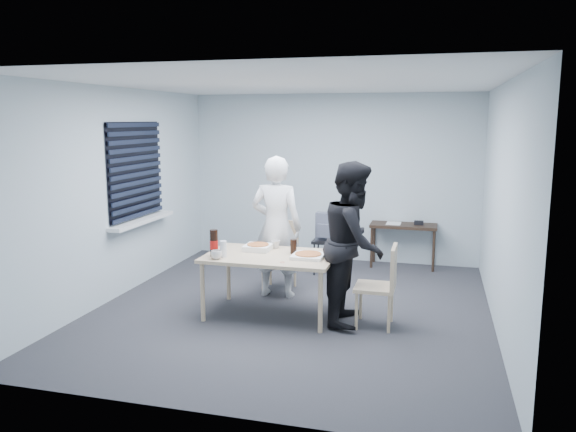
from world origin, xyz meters
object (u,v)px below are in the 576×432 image
(backpack, at_px, (326,227))
(person_black, at_px, (354,243))
(soda_bottle, at_px, (214,243))
(stool, at_px, (326,247))
(mug_b, at_px, (276,244))
(person_white, at_px, (276,227))
(chair_right, at_px, (383,281))
(dining_table, at_px, (270,260))
(mug_a, at_px, (216,255))
(side_table, at_px, (403,229))
(chair_far, at_px, (281,250))

(backpack, bearing_deg, person_black, -59.80)
(person_black, xyz_separation_m, soda_bottle, (-1.52, -0.25, -0.04))
(stool, relative_size, mug_b, 4.97)
(person_white, bearing_deg, person_black, 148.16)
(person_black, height_order, mug_b, person_black)
(chair_right, relative_size, soda_bottle, 2.98)
(dining_table, distance_m, chair_right, 1.28)
(dining_table, distance_m, stool, 1.91)
(stool, height_order, backpack, backpack)
(soda_bottle, bearing_deg, mug_a, -58.22)
(chair_right, distance_m, mug_b, 1.38)
(person_black, distance_m, mug_b, 1.02)
(side_table, distance_m, stool, 1.26)
(chair_right, bearing_deg, mug_b, 163.40)
(side_table, bearing_deg, chair_far, -134.84)
(dining_table, distance_m, chair_far, 1.06)
(stool, relative_size, soda_bottle, 1.67)
(backpack, relative_size, mug_a, 3.23)
(side_table, bearing_deg, dining_table, -117.50)
(stool, distance_m, soda_bottle, 2.31)
(person_white, height_order, soda_bottle, person_white)
(side_table, xyz_separation_m, mug_b, (-1.36, -2.21, 0.17))
(side_table, bearing_deg, mug_b, -121.62)
(mug_b, bearing_deg, soda_bottle, -135.11)
(side_table, height_order, mug_b, mug_b)
(dining_table, relative_size, mug_a, 11.73)
(stool, distance_m, mug_a, 2.38)
(person_white, height_order, stool, person_white)
(person_white, relative_size, person_black, 1.00)
(mug_a, bearing_deg, chair_far, 76.11)
(person_black, distance_m, stool, 2.02)
(chair_right, relative_size, backpack, 2.24)
(chair_far, relative_size, mug_b, 8.90)
(chair_far, bearing_deg, mug_b, -79.35)
(chair_far, bearing_deg, backpack, 61.94)
(chair_far, relative_size, person_black, 0.50)
(side_table, height_order, stool, side_table)
(stool, relative_size, backpack, 1.25)
(side_table, height_order, backpack, backpack)
(person_black, distance_m, backpack, 1.96)
(person_white, relative_size, mug_a, 14.39)
(dining_table, xyz_separation_m, stool, (0.27, 1.88, -0.26))
(person_white, xyz_separation_m, backpack, (0.40, 1.17, -0.19))
(person_black, xyz_separation_m, stool, (-0.67, 1.84, -0.50))
(backpack, bearing_deg, chair_far, -107.88)
(person_white, bearing_deg, soda_bottle, 63.29)
(dining_table, distance_m, person_black, 0.97)
(chair_far, height_order, person_black, person_black)
(mug_b, bearing_deg, mug_a, -125.07)
(chair_right, xyz_separation_m, stool, (-1.00, 1.93, -0.13))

